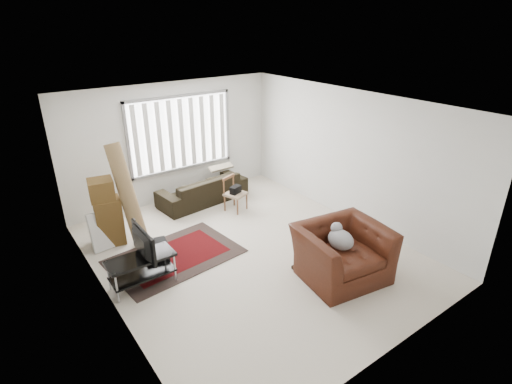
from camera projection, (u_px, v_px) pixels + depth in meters
room at (234, 153)px, 7.02m from camera, size 6.00×6.02×2.71m
persian_rug at (175, 256)px, 7.18m from camera, size 2.35×1.69×0.02m
tv_stand at (141, 265)px, 6.28m from camera, size 1.04×0.47×0.52m
tv at (139, 244)px, 6.13m from camera, size 0.11×0.84×0.48m
subwoofer at (156, 253)px, 6.91m from camera, size 0.47×0.47×0.39m
moving_boxes at (107, 214)px, 7.42m from camera, size 0.60×0.56×1.28m
white_flatpack at (106, 229)px, 7.35m from camera, size 0.61×0.27×0.75m
rolled_rug at (127, 195)px, 7.32m from camera, size 0.49×0.88×1.94m
sofa at (203, 185)px, 9.20m from camera, size 2.17×1.11×0.80m
side_chair at (235, 192)px, 8.77m from camera, size 0.53×0.53×0.77m
armchair at (342, 249)px, 6.46m from camera, size 1.54×1.40×1.02m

